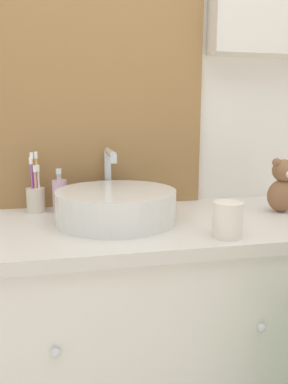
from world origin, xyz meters
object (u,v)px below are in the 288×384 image
at_px(toothbrush_holder, 36,196).
at_px(teddy_bear, 283,187).
at_px(drinking_cup, 228,220).
at_px(soap_dispenser, 60,195).
at_px(sink_basin, 116,204).

xyz_separation_m(toothbrush_holder, teddy_bear, (0.80, -0.17, 0.03)).
height_order(teddy_bear, drinking_cup, teddy_bear).
xyz_separation_m(soap_dispenser, drinking_cup, (0.43, -0.36, -0.01)).
bearing_deg(sink_basin, drinking_cup, -39.25).
xyz_separation_m(soap_dispenser, teddy_bear, (0.72, -0.14, 0.03)).
distance_m(sink_basin, soap_dispenser, 0.22).
bearing_deg(teddy_bear, drinking_cup, -143.29).
xyz_separation_m(sink_basin, toothbrush_holder, (-0.25, 0.17, 0.00)).
bearing_deg(teddy_bear, toothbrush_holder, 168.17).
xyz_separation_m(sink_basin, drinking_cup, (0.26, -0.22, -0.00)).
bearing_deg(sink_basin, teddy_bear, 0.08).
height_order(soap_dispenser, drinking_cup, soap_dispenser).
distance_m(sink_basin, drinking_cup, 0.34).
xyz_separation_m(toothbrush_holder, drinking_cup, (0.51, -0.38, -0.01)).
relative_size(soap_dispenser, teddy_bear, 0.81).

